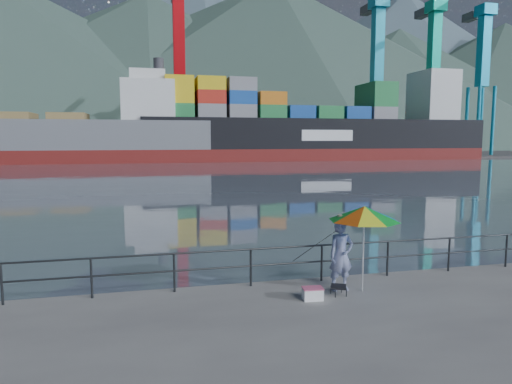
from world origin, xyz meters
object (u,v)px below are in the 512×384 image
(bulk_carrier, at_px, (50,138))
(beach_umbrella, at_px, (364,214))
(container_ship, at_px, (325,129))
(fisherman, at_px, (341,256))
(cooler_bag, at_px, (313,294))

(bulk_carrier, bearing_deg, beach_umbrella, -73.77)
(bulk_carrier, bearing_deg, container_ship, 0.79)
(fisherman, relative_size, beach_umbrella, 0.82)
(beach_umbrella, xyz_separation_m, container_ship, (28.78, 74.58, 3.76))
(beach_umbrella, bearing_deg, bulk_carrier, 106.23)
(fisherman, xyz_separation_m, container_ship, (29.29, 74.35, 4.87))
(beach_umbrella, xyz_separation_m, cooler_bag, (-1.46, -0.29, -1.89))
(beach_umbrella, distance_m, container_ship, 80.02)
(fisherman, bearing_deg, cooler_bag, -155.46)
(fisherman, distance_m, beach_umbrella, 1.24)
(cooler_bag, height_order, container_ship, container_ship)
(fisherman, bearing_deg, bulk_carrier, 102.17)
(beach_umbrella, distance_m, bulk_carrier, 76.98)
(cooler_bag, relative_size, container_ship, 0.01)
(bulk_carrier, xyz_separation_m, container_ship, (50.29, 0.69, 1.74))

